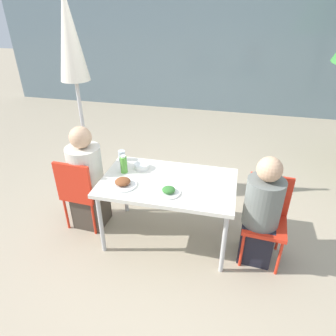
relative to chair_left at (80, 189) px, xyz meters
name	(u,v)px	position (x,y,z in m)	size (l,w,h in m)	color
ground_plane	(168,237)	(0.97, 0.03, -0.51)	(24.00, 24.00, 0.00)	tan
building_facade	(216,41)	(0.97, 4.54, 0.99)	(10.00, 0.20, 3.00)	slate
dining_table	(168,186)	(0.97, 0.03, 0.16)	(1.33, 0.81, 0.73)	silver
chair_left	(80,189)	(0.00, 0.00, 0.00)	(0.42, 0.42, 0.87)	red
person_left	(87,181)	(0.05, 0.08, 0.06)	(0.36, 0.36, 1.20)	#473D33
chair_right	(266,213)	(1.94, 0.04, 0.00)	(0.43, 0.43, 0.87)	red
person_right	(261,214)	(1.89, -0.04, 0.03)	(0.34, 0.34, 1.14)	black
closed_umbrella	(71,48)	(-0.27, 0.71, 1.32)	(0.36, 0.36, 2.45)	#333333
plate_0	(169,191)	(1.02, -0.17, 0.25)	(0.22, 0.22, 0.06)	white
plate_1	(123,183)	(0.56, -0.14, 0.25)	(0.27, 0.27, 0.07)	white
bottle	(124,164)	(0.49, 0.10, 0.31)	(0.07, 0.07, 0.19)	#51A338
drinking_cup	(122,155)	(0.36, 0.36, 0.28)	(0.08, 0.08, 0.11)	silver
salad_bowl	(142,166)	(0.64, 0.22, 0.25)	(0.16, 0.16, 0.05)	white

